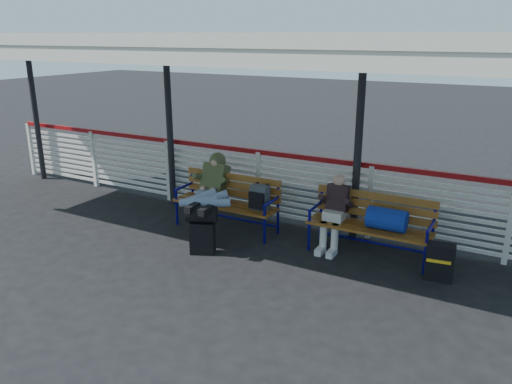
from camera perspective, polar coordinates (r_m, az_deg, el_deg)
The scene contains 9 objects.
ground at distance 7.51m, azimuth -6.68°, elevation -7.28°, with size 60.00×60.00×0.00m, color black.
fence at distance 8.78m, azimuth 0.32°, elevation 1.18°, with size 12.08×0.08×1.24m.
canopy at distance 7.54m, azimuth -3.56°, elevation 16.79°, with size 12.60×3.60×3.16m.
luggage_stack at distance 7.45m, azimuth -6.17°, elevation -4.08°, with size 0.51×0.41×0.74m.
bench_left at distance 8.23m, azimuth -2.40°, elevation -0.59°, with size 1.80×0.56×0.92m.
bench_right at distance 7.43m, azimuth 13.81°, elevation -3.05°, with size 1.80×0.56×0.92m.
traveler_man at distance 8.07m, azimuth -5.48°, elevation -0.29°, with size 0.94×1.64×0.77m.
companion_person at distance 7.60m, azimuth 8.97°, elevation -2.20°, with size 0.32×0.66×1.15m.
suitcase_side at distance 7.12m, azimuth 20.25°, elevation -7.50°, with size 0.39×0.27×0.51m.
Camera 1 is at (4.01, -5.51, 3.14)m, focal length 35.00 mm.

